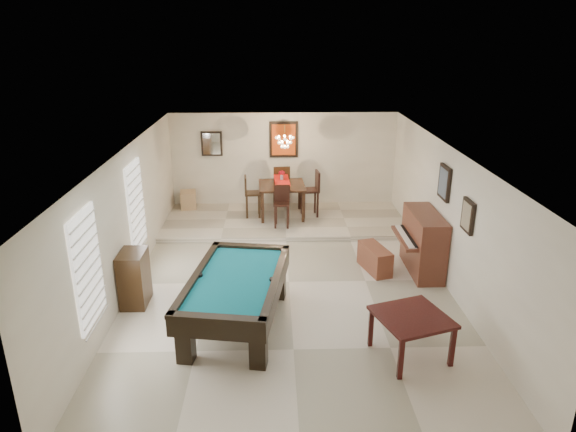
{
  "coord_description": "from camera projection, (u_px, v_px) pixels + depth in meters",
  "views": [
    {
      "loc": [
        -0.28,
        -8.95,
        4.62
      ],
      "look_at": [
        0.0,
        0.6,
        1.15
      ],
      "focal_mm": 32.0,
      "sensor_mm": 36.0,
      "label": 1
    }
  ],
  "objects": [
    {
      "name": "chandelier",
      "position": [
        285.0,
        138.0,
        12.25
      ],
      "size": [
        0.44,
        0.44,
        0.6
      ],
      "primitive_type": null,
      "color": "#FFE5B2",
      "rests_on": "ceiling"
    },
    {
      "name": "apothecary_chest",
      "position": [
        134.0,
        278.0,
        9.05
      ],
      "size": [
        0.44,
        0.66,
        0.99
      ],
      "primitive_type": "cube",
      "color": "black",
      "rests_on": "ground_plane"
    },
    {
      "name": "right_picture_upper",
      "position": [
        445.0,
        183.0,
        9.71
      ],
      "size": [
        0.06,
        0.55,
        0.65
      ],
      "primitive_type": "cube",
      "color": "slate",
      "rests_on": "wall_right"
    },
    {
      "name": "square_table",
      "position": [
        410.0,
        335.0,
        7.63
      ],
      "size": [
        1.25,
        1.25,
        0.68
      ],
      "primitive_type": null,
      "rotation": [
        0.0,
        0.0,
        0.32
      ],
      "color": "black",
      "rests_on": "ground_plane"
    },
    {
      "name": "dining_chair_north",
      "position": [
        281.0,
        186.0,
        13.7
      ],
      "size": [
        0.47,
        0.47,
        1.15
      ],
      "primitive_type": null,
      "rotation": [
        0.0,
        0.0,
        3.23
      ],
      "color": "black",
      "rests_on": "dining_step"
    },
    {
      "name": "dining_step",
      "position": [
        285.0,
        221.0,
        13.02
      ],
      "size": [
        6.0,
        2.5,
        0.12
      ],
      "primitive_type": "cube",
      "color": "beige",
      "rests_on": "ground_plane"
    },
    {
      "name": "dining_chair_south",
      "position": [
        282.0,
        207.0,
        12.33
      ],
      "size": [
        0.39,
        0.39,
        1.0
      ],
      "primitive_type": null,
      "rotation": [
        0.0,
        0.0,
        -0.07
      ],
      "color": "black",
      "rests_on": "dining_step"
    },
    {
      "name": "upright_piano",
      "position": [
        416.0,
        243.0,
        10.25
      ],
      "size": [
        0.83,
        1.48,
        1.23
      ],
      "primitive_type": null,
      "color": "brown",
      "rests_on": "ground_plane"
    },
    {
      "name": "piano_bench",
      "position": [
        375.0,
        259.0,
        10.4
      ],
      "size": [
        0.59,
        0.98,
        0.51
      ],
      "primitive_type": "cube",
      "rotation": [
        0.0,
        0.0,
        0.28
      ],
      "color": "brown",
      "rests_on": "ground_plane"
    },
    {
      "name": "back_painting",
      "position": [
        284.0,
        140.0,
        13.53
      ],
      "size": [
        0.75,
        0.06,
        0.95
      ],
      "primitive_type": "cube",
      "color": "#D84C14",
      "rests_on": "wall_back"
    },
    {
      "name": "dining_chair_east",
      "position": [
        310.0,
        194.0,
        13.03
      ],
      "size": [
        0.48,
        0.48,
        1.17
      ],
      "primitive_type": null,
      "rotation": [
        0.0,
        0.0,
        -1.45
      ],
      "color": "black",
      "rests_on": "dining_step"
    },
    {
      "name": "wall_front",
      "position": [
        303.0,
        370.0,
        5.32
      ],
      "size": [
        6.0,
        0.04,
        2.6
      ],
      "primitive_type": "cube",
      "color": "silver",
      "rests_on": "ground_plane"
    },
    {
      "name": "pool_table",
      "position": [
        237.0,
        302.0,
        8.37
      ],
      "size": [
        1.8,
        2.8,
        0.87
      ],
      "primitive_type": null,
      "rotation": [
        0.0,
        0.0,
        -0.15
      ],
      "color": "black",
      "rests_on": "ground_plane"
    },
    {
      "name": "dining_table",
      "position": [
        282.0,
        198.0,
        13.06
      ],
      "size": [
        1.2,
        1.2,
        0.95
      ],
      "primitive_type": null,
      "rotation": [
        0.0,
        0.0,
        0.04
      ],
      "color": "black",
      "rests_on": "dining_step"
    },
    {
      "name": "back_mirror",
      "position": [
        212.0,
        144.0,
        13.51
      ],
      "size": [
        0.55,
        0.06,
        0.65
      ],
      "primitive_type": "cube",
      "color": "white",
      "rests_on": "wall_back"
    },
    {
      "name": "window_left_front",
      "position": [
        87.0,
        268.0,
        7.36
      ],
      "size": [
        0.06,
        1.0,
        1.7
      ],
      "primitive_type": "cube",
      "color": "white",
      "rests_on": "wall_left"
    },
    {
      "name": "ceiling",
      "position": [
        289.0,
        151.0,
        9.1
      ],
      "size": [
        6.0,
        9.0,
        0.04
      ],
      "primitive_type": "cube",
      "color": "white",
      "rests_on": "wall_back"
    },
    {
      "name": "wall_back",
      "position": [
        284.0,
        161.0,
        13.77
      ],
      "size": [
        6.0,
        0.04,
        2.6
      ],
      "primitive_type": "cube",
      "color": "silver",
      "rests_on": "ground_plane"
    },
    {
      "name": "ground_plane",
      "position": [
        289.0,
        282.0,
        9.99
      ],
      "size": [
        6.0,
        9.0,
        0.02
      ],
      "primitive_type": "cube",
      "color": "beige"
    },
    {
      "name": "wall_left",
      "position": [
        127.0,
        221.0,
        9.46
      ],
      "size": [
        0.04,
        9.0,
        2.6
      ],
      "primitive_type": "cube",
      "color": "silver",
      "rests_on": "ground_plane"
    },
    {
      "name": "window_left_rear",
      "position": [
        136.0,
        206.0,
        9.99
      ],
      "size": [
        0.06,
        1.0,
        1.7
      ],
      "primitive_type": "cube",
      "color": "white",
      "rests_on": "wall_left"
    },
    {
      "name": "wall_right",
      "position": [
        448.0,
        218.0,
        9.63
      ],
      "size": [
        0.04,
        9.0,
        2.6
      ],
      "primitive_type": "cube",
      "color": "silver",
      "rests_on": "ground_plane"
    },
    {
      "name": "flower_vase",
      "position": [
        282.0,
        175.0,
        12.85
      ],
      "size": [
        0.18,
        0.18,
        0.25
      ],
      "primitive_type": null,
      "rotation": [
        0.0,
        0.0,
        0.29
      ],
      "color": "red",
      "rests_on": "dining_table"
    },
    {
      "name": "dining_chair_west",
      "position": [
        253.0,
        196.0,
        13.01
      ],
      "size": [
        0.41,
        0.41,
        1.05
      ],
      "primitive_type": null,
      "rotation": [
        0.0,
        0.0,
        1.63
      ],
      "color": "black",
      "rests_on": "dining_step"
    },
    {
      "name": "corner_bench",
      "position": [
        188.0,
        200.0,
        13.73
      ],
      "size": [
        0.47,
        0.55,
        0.45
      ],
      "primitive_type": "cube",
      "rotation": [
        0.0,
        0.0,
        0.14
      ],
      "color": "tan",
      "rests_on": "dining_step"
    },
    {
      "name": "right_picture_lower",
      "position": [
        468.0,
        216.0,
        8.55
      ],
      "size": [
        0.06,
        0.45,
        0.55
      ],
      "primitive_type": "cube",
      "color": "gray",
      "rests_on": "wall_right"
    }
  ]
}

